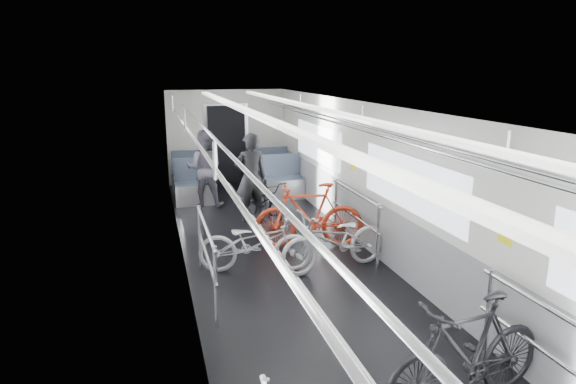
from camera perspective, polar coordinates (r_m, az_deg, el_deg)
name	(u,v)px	position (r m, az deg, el deg)	size (l,w,h in m)	color
car_shell	(274,182)	(8.34, -1.59, 1.11)	(3.02, 14.01, 2.41)	black
bike_left_far	(255,243)	(7.57, -3.64, -5.66)	(0.58, 1.67, 0.88)	#ABABB0
bike_right_near	(467,353)	(4.94, 19.27, -16.54)	(0.49, 1.72, 1.03)	black
bike_right_mid	(335,240)	(7.62, 5.22, -5.37)	(0.61, 1.75, 0.92)	#9D9EA2
bike_right_far	(309,215)	(8.53, 2.37, -2.62)	(0.52, 1.83, 1.10)	#B32D16
bike_aisle	(263,200)	(9.99, -2.76, -0.95)	(0.56, 1.61, 0.85)	black
person_standing	(251,178)	(9.94, -4.15, 1.60)	(0.63, 0.42, 1.74)	black
person_seated	(204,168)	(11.20, -9.28, 2.63)	(0.81, 0.63, 1.66)	#323038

